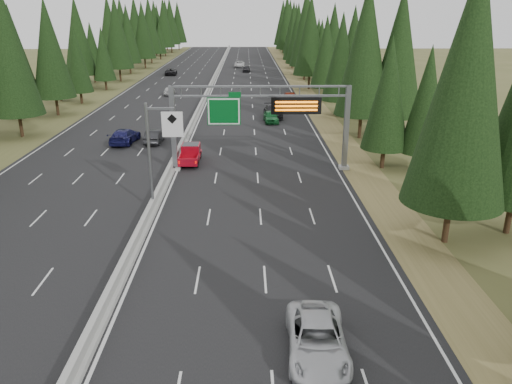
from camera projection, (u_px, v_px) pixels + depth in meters
road at (207, 95)px, 89.13m from camera, size 32.00×260.00×0.08m
shoulder_right at (306, 95)px, 89.46m from camera, size 3.60×260.00×0.06m
shoulder_left at (107, 95)px, 88.80m from camera, size 3.60×260.00×0.06m
median_barrier at (207, 93)px, 89.00m from camera, size 0.70×260.00×0.85m
sign_gantry at (267, 115)px, 45.10m from camera, size 16.75×0.98×7.80m
hov_sign_pole at (157, 150)px, 35.81m from camera, size 2.80×0.50×8.00m
tree_row_right at (332, 40)px, 86.39m from camera, size 12.07×242.16×18.94m
tree_row_left at (77, 38)px, 85.69m from camera, size 12.32×243.96×18.78m
silver_minivan at (317, 339)px, 21.35m from camera, size 2.75×5.57×1.52m
red_pickup at (191, 152)px, 49.11m from camera, size 1.83×5.14×1.67m
car_ahead_green at (271, 117)px, 66.69m from camera, size 2.07×4.63×1.55m
car_ahead_dkred at (290, 97)px, 82.26m from camera, size 1.82×4.35×1.40m
car_ahead_dkgrey at (273, 111)px, 69.90m from camera, size 2.68×5.78×1.64m
car_ahead_white at (240, 64)px, 133.48m from camera, size 2.73×5.73×1.58m
car_ahead_far at (246, 69)px, 123.02m from camera, size 1.95×4.41×1.48m
car_onc_near at (155, 136)px, 56.31m from camera, size 1.79×4.67×1.52m
car_onc_blue at (125, 136)px, 56.09m from camera, size 2.87×5.87×1.64m
car_onc_white at (169, 91)px, 88.86m from camera, size 1.75×4.31×1.47m
car_onc_far at (171, 72)px, 117.02m from camera, size 2.88×5.70×1.55m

